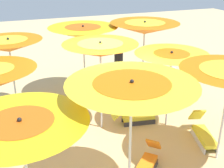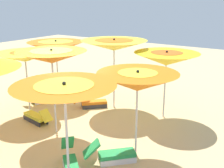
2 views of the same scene
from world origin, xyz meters
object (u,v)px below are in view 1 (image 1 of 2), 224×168
at_px(lounger_2, 203,133).
at_px(beach_ball, 173,71).
at_px(beach_umbrella_5, 132,92).
at_px(beachgoer_0, 119,66).
at_px(beach_umbrella_4, 100,50).
at_px(lounger_3, 17,129).
at_px(beach_umbrella_6, 145,28).
at_px(beach_umbrella_7, 171,59).
at_px(lounger_1, 35,111).
at_px(beach_umbrella_3, 83,33).
at_px(beach_umbrella_2, 21,133).
at_px(lounger_0, 136,117).
at_px(beach_umbrella_0, 9,46).
at_px(lounger_4, 146,164).

xyz_separation_m(lounger_2, beach_ball, (-1.77, -4.39, -0.05)).
xyz_separation_m(beach_umbrella_5, beachgoer_0, (-1.68, -4.85, -1.36)).
xyz_separation_m(beach_umbrella_4, lounger_3, (2.25, -0.38, -2.04)).
relative_size(beach_umbrella_6, beach_umbrella_7, 1.16).
bearing_deg(lounger_2, lounger_1, -108.99).
bearing_deg(beach_umbrella_4, beach_umbrella_3, -94.04).
height_order(beach_umbrella_4, beachgoer_0, beach_umbrella_4).
bearing_deg(lounger_2, beach_umbrella_2, -57.98).
bearing_deg(lounger_0, lounger_2, -38.88).
height_order(beach_umbrella_0, lounger_1, beach_umbrella_0).
relative_size(lounger_2, beachgoer_0, 0.80).
distance_m(beach_umbrella_7, lounger_2, 2.09).
distance_m(beach_umbrella_6, lounger_0, 3.05).
height_order(lounger_2, lounger_3, lounger_2).
bearing_deg(beach_umbrella_4, beach_umbrella_7, 163.91).
xyz_separation_m(beach_umbrella_2, lounger_3, (0.10, -3.18, -1.76)).
bearing_deg(beach_umbrella_6, beach_ball, -150.77).
height_order(beach_umbrella_5, beach_umbrella_7, beach_umbrella_5).
height_order(lounger_0, lounger_1, lounger_1).
distance_m(lounger_0, beachgoer_0, 2.50).
distance_m(beach_umbrella_3, beach_umbrella_7, 3.23).
xyz_separation_m(beach_umbrella_7, beachgoer_0, (0.38, -2.74, -1.07)).
distance_m(beach_umbrella_4, lounger_2, 3.40).
relative_size(beach_umbrella_6, lounger_4, 2.32).
bearing_deg(beach_umbrella_0, beach_umbrella_6, -179.92).
relative_size(lounger_0, lounger_2, 0.92).
distance_m(beach_umbrella_4, beach_umbrella_7, 1.85).
bearing_deg(lounger_2, beach_umbrella_5, -50.97).
distance_m(lounger_1, lounger_3, 1.02).
xyz_separation_m(beach_umbrella_2, beach_umbrella_3, (-2.31, -5.09, 0.22)).
xyz_separation_m(beach_umbrella_5, lounger_0, (-1.28, -2.49, -2.06)).
xyz_separation_m(beach_umbrella_0, beach_ball, (-6.17, -1.08, -1.93)).
height_order(beach_umbrella_3, beach_umbrella_6, beach_umbrella_6).
bearing_deg(lounger_0, beach_umbrella_4, -179.18).
bearing_deg(beach_umbrella_3, lounger_0, 108.69).
xyz_separation_m(beach_umbrella_2, beach_umbrella_6, (-4.26, -4.59, 0.32)).
xyz_separation_m(beach_umbrella_7, lounger_2, (-0.50, 1.02, -1.75)).
height_order(beach_umbrella_0, beach_umbrella_4, beach_umbrella_4).
bearing_deg(beach_ball, beachgoer_0, 13.42).
bearing_deg(beach_umbrella_7, beach_umbrella_2, 30.38).
distance_m(beach_umbrella_6, lounger_1, 4.35).
height_order(beach_umbrella_0, beachgoer_0, beach_umbrella_0).
bearing_deg(lounger_0, beach_umbrella_5, -108.73).
bearing_deg(lounger_4, beachgoer_0, -149.08).
distance_m(beach_umbrella_2, lounger_1, 4.41).
bearing_deg(lounger_1, beach_umbrella_0, -10.32).
relative_size(beach_umbrella_4, lounger_1, 2.20).
distance_m(beach_umbrella_6, beach_ball, 3.06).
bearing_deg(beach_umbrella_4, beach_ball, -144.61).
distance_m(lounger_0, beach_ball, 4.28).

